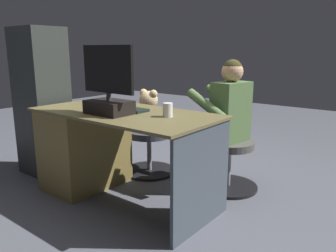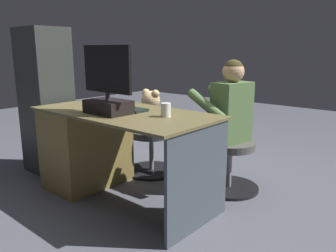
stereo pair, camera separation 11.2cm
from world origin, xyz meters
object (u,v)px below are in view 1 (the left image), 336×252
Objects in this scene: cup at (168,110)px; keyboard at (124,109)px; desk at (92,145)px; monitor at (109,93)px; office_chair_teddy at (149,148)px; visitor_chair at (229,161)px; teddy_bear at (150,111)px; computer_mouse at (102,104)px; person at (221,115)px; tv_remote at (97,106)px.

keyboard is at bearing -0.73° from cup.
desk is 2.99× the size of monitor.
cup is at bearing -176.21° from desk.
monitor is 0.97× the size of office_chair_teddy.
monitor is 1.18m from visitor_chair.
keyboard is at bearing 110.65° from teddy_bear.
computer_mouse is 0.09× the size of person.
keyboard is 0.82× the size of visitor_chair.
person is at bearing -170.24° from office_chair_teddy.
cup is 0.85m from teddy_bear.
cup is at bearing 140.13° from teddy_bear.
monitor reaches higher than teddy_bear.
computer_mouse is 1.18m from visitor_chair.
desk is 2.88× the size of office_chair_teddy.
tv_remote is (-0.02, 0.07, -0.01)m from computer_mouse.
person is at bearing -140.47° from desk.
tv_remote is at bearing 14.16° from keyboard.
keyboard is (0.04, -0.18, -0.14)m from monitor.
keyboard is at bearing 48.03° from visitor_chair.
cup is 0.70m from tv_remote.
computer_mouse reaches higher than keyboard.
tv_remote is at bearing 85.20° from office_chair_teddy.
monitor is 0.46m from cup.
keyboard is 0.73m from office_chair_teddy.
tv_remote is at bearing 85.30° from teddy_bear.
teddy_bear reaches higher than tv_remote.
desk is 0.37m from computer_mouse.
keyboard is at bearing -78.62° from monitor.
office_chair_teddy is 1.30× the size of teddy_bear.
monitor is 5.14× the size of computer_mouse.
desk is at bearing 3.79° from cup.
desk is 1.13m from person.
office_chair_teddy is 0.81m from person.
person is at bearing -128.34° from keyboard.
cup reaches higher than keyboard.
desk is at bearing 37.50° from visitor_chair.
office_chair_teddy is at bearing -118.78° from tv_remote.
visitor_chair is at bearing -170.24° from office_chair_teddy.
desk is 15.35× the size of computer_mouse.
computer_mouse is (-0.07, -0.07, 0.36)m from desk.
person is (-0.78, -0.63, -0.10)m from computer_mouse.
teddy_bear reaches higher than computer_mouse.
cup is 0.25× the size of teddy_bear.
teddy_bear is 0.87m from visitor_chair.
cup is (-0.71, 0.02, 0.03)m from computer_mouse.
cup is at bearing 84.37° from person.
office_chair_teddy is at bearing -103.55° from desk.
monitor reaches higher than office_chair_teddy.
keyboard is at bearing 111.12° from office_chair_teddy.
monitor is 0.96× the size of visitor_chair.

